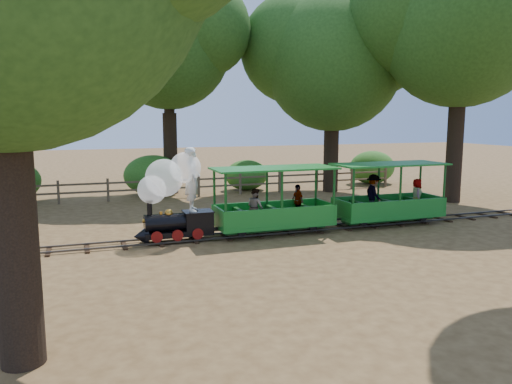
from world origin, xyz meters
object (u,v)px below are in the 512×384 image
object	(u,v)px
carriage_front	(274,209)
carriage_rear	(388,200)
locomotive	(173,189)
fence	(220,183)

from	to	relation	value
carriage_front	carriage_rear	world-z (taller)	same
locomotive	carriage_rear	world-z (taller)	locomotive
carriage_front	carriage_rear	xyz separation A→B (m)	(4.19, 0.07, 0.04)
locomotive	fence	distance (m)	8.75
locomotive	fence	bearing A→B (deg)	65.79
carriage_front	carriage_rear	size ratio (longest dim) A/B	1.00
locomotive	carriage_front	world-z (taller)	locomotive
carriage_rear	locomotive	bearing A→B (deg)	179.88
fence	carriage_front	bearing A→B (deg)	-93.22
fence	locomotive	bearing A→B (deg)	-114.21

